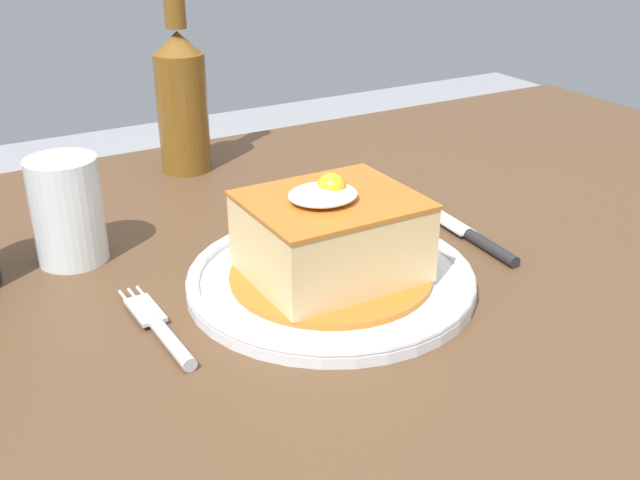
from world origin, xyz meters
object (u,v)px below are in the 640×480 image
main_plate (331,278)px  fork (162,331)px  beer_bottle_amber (181,94)px  knife (477,239)px  drinking_glass (68,217)px

main_plate → fork: bearing=-178.5°
fork → beer_bottle_amber: bearing=66.3°
main_plate → beer_bottle_amber: bearing=89.8°
main_plate → fork: 0.16m
fork → beer_bottle_amber: beer_bottle_amber is taller
knife → main_plate: bearing=-178.6°
beer_bottle_amber → drinking_glass: 0.28m
knife → drinking_glass: 0.41m
fork → knife: same height
main_plate → drinking_glass: bearing=137.2°
drinking_glass → knife: bearing=-25.1°
fork → drinking_glass: drinking_glass is taller
fork → beer_bottle_amber: 0.42m
fork → beer_bottle_amber: (0.16, 0.37, 0.09)m
main_plate → drinking_glass: size_ratio=2.52×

